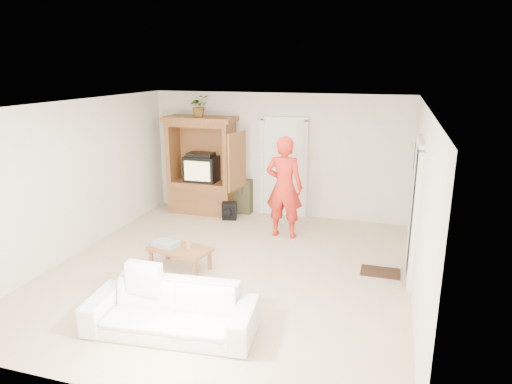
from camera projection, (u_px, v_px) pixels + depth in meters
floor at (230, 270)px, 7.26m from camera, size 6.00×6.00×0.00m
ceiling at (227, 104)px, 6.56m from camera, size 6.00×6.00×0.00m
wall_back at (277, 155)px, 9.67m from camera, size 5.50×0.00×5.50m
wall_front at (114, 276)px, 4.14m from camera, size 5.50×0.00×5.50m
wall_left at (75, 179)px, 7.68m from camera, size 0.00×6.00×6.00m
wall_right at (420, 207)px, 6.14m from camera, size 0.00×6.00×6.00m
armoire at (203, 172)px, 9.91m from camera, size 1.82×1.14×2.10m
door_back at (283, 169)px, 9.68m from camera, size 0.85×0.05×2.04m
doorway_right at (415, 213)px, 6.77m from camera, size 0.05×0.90×2.04m
framed_picture at (416, 159)px, 7.81m from camera, size 0.03×0.60×0.48m
doormat at (380, 272)px, 7.16m from camera, size 0.60×0.40×0.02m
plant at (199, 106)px, 9.50m from camera, size 0.54×0.53×0.45m
man at (284, 187)px, 8.45m from camera, size 0.72×0.49×1.92m
sofa at (171, 310)px, 5.50m from camera, size 2.11×0.99×0.60m
coffee_table at (180, 250)px, 7.22m from camera, size 1.06×0.71×0.36m
towel at (166, 244)px, 7.26m from camera, size 0.43×0.35×0.08m
candle at (189, 245)px, 7.19m from camera, size 0.08×0.08×0.10m
backpack_black at (229, 211)px, 9.56m from camera, size 0.33×0.24×0.37m
backpack_olive at (243, 196)px, 9.99m from camera, size 0.40×0.30×0.74m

